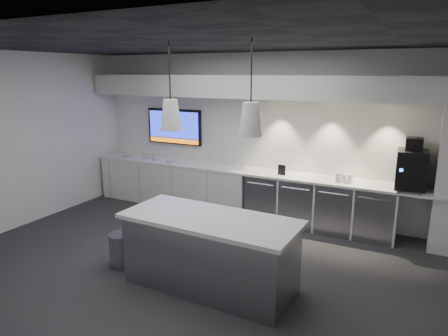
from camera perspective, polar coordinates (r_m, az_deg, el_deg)
The scene contains 26 objects.
floor at distance 5.79m, azimuth -4.38°, elevation -13.72°, with size 7.00×7.00×0.00m, color #2B2A2D.
ceiling at distance 5.16m, azimuth -5.01°, elevation 17.38°, with size 7.00×7.00×0.00m, color black.
wall_back at distance 7.49m, azimuth 5.35°, elevation 4.65°, with size 7.00×7.00×0.00m, color white.
wall_front at distance 3.49m, azimuth -26.73°, elevation -7.22°, with size 7.00×7.00×0.00m, color white.
wall_left at distance 7.68m, azimuth -27.61°, elevation 3.39°, with size 7.00×7.00×0.00m, color white.
back_counter at distance 7.32m, azimuth 4.31°, elevation -0.50°, with size 6.80×0.65×0.04m, color white.
left_base_cabinets at distance 8.24m, azimuth -7.06°, elevation -2.20°, with size 3.30×0.63×0.86m, color silver.
fridge_unit_a at distance 7.35m, azimuth 6.05°, elevation -4.15°, with size 0.60×0.61×0.85m, color gray.
fridge_unit_b at distance 7.17m, azimuth 10.78°, elevation -4.79°, with size 0.60×0.61×0.85m, color gray.
fridge_unit_c at distance 7.03m, azimuth 15.73°, elevation -5.43°, with size 0.60×0.61×0.85m, color gray.
fridge_unit_d at distance 6.95m, azimuth 20.84°, elevation -6.04°, with size 0.60×0.61×0.85m, color gray.
backsplash at distance 7.12m, azimuth 14.35°, elevation 4.23°, with size 4.60×0.03×1.30m, color silver.
soffit at distance 7.13m, azimuth 4.61°, elevation 11.49°, with size 6.90×0.60×0.40m, color silver.
wall_tv at distance 8.31m, azimuth -7.11°, elevation 5.90°, with size 1.25×0.07×0.72m.
island at distance 5.08m, azimuth -2.02°, elevation -11.90°, with size 2.22×1.01×0.93m.
bin at distance 5.86m, azimuth -14.42°, elevation -11.26°, with size 0.34×0.34×0.47m, color gray.
coffee_machine at distance 6.74m, azimuth 25.21°, elevation 0.03°, with size 0.46×0.63×0.79m.
sign_black at distance 7.03m, azimuth 8.25°, elevation -0.27°, with size 0.14×0.02×0.18m, color black.
sign_white at distance 7.29m, azimuth 2.34°, elevation 0.21°, with size 0.18×0.02×0.14m, color white.
cup_cluster at distance 6.80m, azimuth 16.77°, elevation -1.33°, with size 0.27×0.17×0.15m, color white, non-canonical shape.
tray_a at distance 8.70m, azimuth -13.52°, elevation 1.65°, with size 0.16×0.16×0.03m, color #A2A2A2.
tray_b at distance 8.46m, azimuth -11.11°, elevation 1.44°, with size 0.16×0.16×0.03m, color #A2A2A2.
tray_c at distance 8.30m, azimuth -9.64°, elevation 1.26°, with size 0.16×0.16×0.03m, color #A2A2A2.
tray_d at distance 8.05m, azimuth -7.47°, elevation 0.96°, with size 0.16×0.16×0.03m, color #A2A2A2.
pendant_left at distance 4.89m, azimuth -7.60°, elevation 7.59°, with size 0.26×0.26×1.07m.
pendant_right at distance 4.39m, azimuth 3.83°, elevation 7.01°, with size 0.26×0.26×1.07m.
Camera 1 is at (2.70, -4.39, 2.65)m, focal length 32.00 mm.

